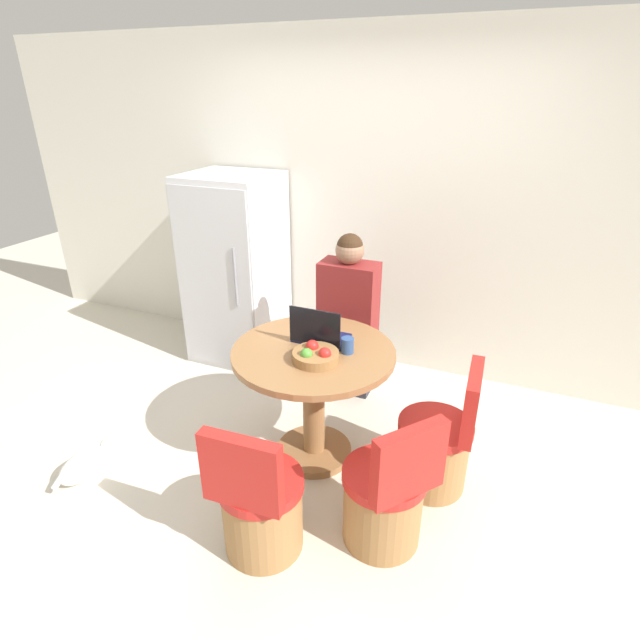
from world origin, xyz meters
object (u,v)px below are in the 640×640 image
refrigerator (236,270)px  chair_right_side (437,447)px  dining_table (314,383)px  person_seated (350,314)px  fruit_bowl (315,355)px  cat (85,464)px  chair_near_camera (260,507)px  laptop (319,334)px  chair_near_right_corner (385,500)px

refrigerator → chair_right_side: size_ratio=1.93×
dining_table → chair_right_side: chair_right_side is taller
person_seated → refrigerator: bearing=-15.2°
fruit_bowl → cat: bearing=-153.9°
chair_near_camera → laptop: laptop is taller
chair_near_right_corner → cat: chair_near_right_corner is taller
chair_near_right_corner → laptop: laptop is taller
person_seated → cat: size_ratio=3.00×
refrigerator → cat: (-0.05, -1.74, -0.69)m
refrigerator → dining_table: size_ratio=1.61×
chair_right_side → person_seated: bearing=-133.0°
chair_near_right_corner → laptop: size_ratio=2.54×
fruit_bowl → laptop: bearing=107.5°
dining_table → chair_near_right_corner: bearing=-38.4°
chair_right_side → cat: size_ratio=1.87×
dining_table → cat: bearing=-148.7°
chair_near_camera → cat: size_ratio=1.87×
refrigerator → person_seated: bearing=-15.2°
chair_near_camera → chair_near_right_corner: (0.56, 0.29, 0.00)m
chair_near_right_corner → person_seated: (-0.62, 1.19, 0.43)m
refrigerator → dining_table: 1.55m
chair_near_camera → cat: bearing=-4.6°
cat → chair_near_right_corner: bearing=-73.0°
person_seated → dining_table: bearing=91.7°
refrigerator → chair_near_camera: (1.19, -1.78, -0.51)m
fruit_bowl → dining_table: bearing=118.5°
chair_near_camera → chair_near_right_corner: size_ratio=1.00×
dining_table → laptop: bearing=94.0°
laptop → person_seated: bearing=-88.7°
fruit_bowl → cat: (-1.26, -0.62, -0.71)m
dining_table → chair_right_side: size_ratio=1.20×
laptop → cat: size_ratio=0.74×
chair_near_camera → chair_right_side: (0.73, 0.80, 0.00)m
refrigerator → dining_table: refrigerator is taller
cat → chair_right_side: bearing=-59.8°
chair_near_right_corner → person_seated: size_ratio=0.62×
person_seated → chair_right_side: bearing=139.5°
laptop → chair_near_right_corner: bearing=136.4°
fruit_bowl → cat: size_ratio=0.61×
dining_table → chair_near_camera: 0.82m
person_seated → cat: bearing=50.6°
cat → chair_near_camera: bearing=-82.8°
chair_near_camera → fruit_bowl: (0.02, 0.66, 0.54)m
chair_near_camera → fruit_bowl: fruit_bowl is taller
dining_table → person_seated: size_ratio=0.75×
chair_near_camera → chair_near_right_corner: bearing=-155.6°
laptop → cat: laptop is taller
chair_right_side → fruit_bowl: size_ratio=3.07×
dining_table → person_seated: 0.73m
laptop → refrigerator: bearing=-38.5°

